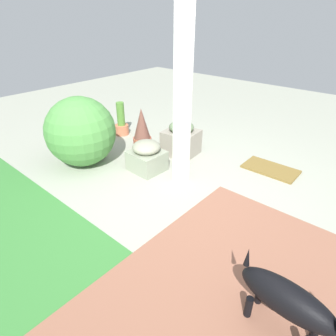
{
  "coord_description": "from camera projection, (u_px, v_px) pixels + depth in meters",
  "views": [
    {
      "loc": [
        -1.66,
        2.19,
        1.88
      ],
      "look_at": [
        0.25,
        -0.0,
        0.27
      ],
      "focal_mm": 30.66,
      "sensor_mm": 36.0,
      "label": 1
    }
  ],
  "objects": [
    {
      "name": "ground_plane",
      "position": [
        184.0,
        195.0,
        3.31
      ],
      "size": [
        12.0,
        12.0,
        0.0
      ],
      "primitive_type": "plane",
      "color": "#A0A492"
    },
    {
      "name": "brick_path",
      "position": [
        237.0,
        295.0,
        2.14
      ],
      "size": [
        1.8,
        2.4,
        0.02
      ],
      "primitive_type": "cube",
      "color": "#905C46",
      "rests_on": "ground"
    },
    {
      "name": "porch_pillar",
      "position": [
        183.0,
        83.0,
        3.02
      ],
      "size": [
        0.15,
        0.15,
        2.41
      ],
      "primitive_type": "cube",
      "color": "white",
      "rests_on": "ground"
    },
    {
      "name": "stone_planter_nearest",
      "position": [
        181.0,
        139.0,
        4.17
      ],
      "size": [
        0.5,
        0.48,
        0.5
      ],
      "color": "gray",
      "rests_on": "ground"
    },
    {
      "name": "stone_planter_near",
      "position": [
        147.0,
        156.0,
        3.75
      ],
      "size": [
        0.44,
        0.41,
        0.41
      ],
      "color": "gray",
      "rests_on": "ground"
    },
    {
      "name": "round_shrub",
      "position": [
        81.0,
        132.0,
        3.8
      ],
      "size": [
        0.93,
        0.93,
        0.93
      ],
      "primitive_type": "sphere",
      "color": "#4D8F43",
      "rests_on": "ground"
    },
    {
      "name": "terracotta_pot_tall",
      "position": [
        121.0,
        123.0,
        4.84
      ],
      "size": [
        0.23,
        0.23,
        0.55
      ],
      "color": "#C76F4D",
      "rests_on": "ground"
    },
    {
      "name": "terracotta_pot_spiky",
      "position": [
        142.0,
        130.0,
        4.26
      ],
      "size": [
        0.28,
        0.28,
        0.65
      ],
      "color": "#AA523C",
      "rests_on": "ground"
    },
    {
      "name": "dog",
      "position": [
        295.0,
        304.0,
        1.75
      ],
      "size": [
        0.77,
        0.25,
        0.53
      ],
      "color": "black",
      "rests_on": "ground"
    },
    {
      "name": "doormat",
      "position": [
        270.0,
        169.0,
        3.83
      ],
      "size": [
        0.7,
        0.4,
        0.03
      ],
      "primitive_type": "cube",
      "rotation": [
        0.0,
        0.0,
        0.01
      ],
      "color": "olive",
      "rests_on": "ground"
    }
  ]
}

